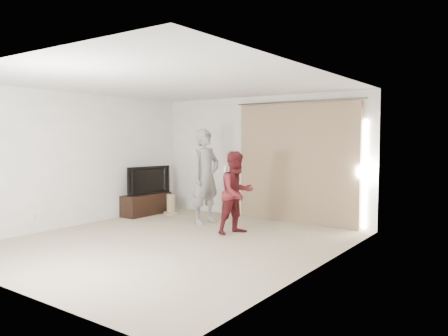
{
  "coord_description": "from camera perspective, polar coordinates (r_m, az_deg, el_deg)",
  "views": [
    {
      "loc": [
        4.8,
        -5.27,
        1.73
      ],
      "look_at": [
        0.17,
        1.2,
        1.17
      ],
      "focal_mm": 35.0,
      "sensor_mm": 36.0,
      "label": 1
    }
  ],
  "objects": [
    {
      "name": "person_man",
      "position": [
        8.78,
        -2.43,
        -1.1
      ],
      "size": [
        0.54,
        0.74,
        1.89
      ],
      "color": "gray",
      "rests_on": "ground"
    },
    {
      "name": "scratching_post",
      "position": [
        9.9,
        -6.93,
        -4.99
      ],
      "size": [
        0.34,
        0.34,
        0.46
      ],
      "color": "tan",
      "rests_on": "ground"
    },
    {
      "name": "wall_back",
      "position": [
        9.36,
        4.7,
        1.38
      ],
      "size": [
        5.0,
        0.04,
        2.6
      ],
      "primitive_type": "cube",
      "color": "white",
      "rests_on": "ground"
    },
    {
      "name": "ceiling",
      "position": [
        7.18,
        -6.79,
        10.96
      ],
      "size": [
        5.0,
        5.5,
        0.01
      ],
      "primitive_type": "cube",
      "color": "silver",
      "rests_on": "wall_back"
    },
    {
      "name": "tv_console",
      "position": [
        9.97,
        -10.09,
        -4.67
      ],
      "size": [
        0.42,
        1.21,
        0.46
      ],
      "primitive_type": "cube",
      "color": "black",
      "rests_on": "ground"
    },
    {
      "name": "curtain",
      "position": [
        8.87,
        9.54,
        0.57
      ],
      "size": [
        2.8,
        0.11,
        2.46
      ],
      "color": "tan",
      "rests_on": "ground"
    },
    {
      "name": "person_woman",
      "position": [
        7.81,
        1.68,
        -3.25
      ],
      "size": [
        0.75,
        0.86,
        1.48
      ],
      "color": "#57181C",
      "rests_on": "ground"
    },
    {
      "name": "wall_left",
      "position": [
        9.02,
        -18.54,
        1.08
      ],
      "size": [
        0.04,
        5.5,
        2.6
      ],
      "color": "white",
      "rests_on": "ground"
    },
    {
      "name": "tv",
      "position": [
        9.91,
        -10.13,
        -1.56
      ],
      "size": [
        0.34,
        1.09,
        0.63
      ],
      "primitive_type": "imported",
      "rotation": [
        0.0,
        0.0,
        1.39
      ],
      "color": "black",
      "rests_on": "tv_console"
    },
    {
      "name": "floor",
      "position": [
        7.34,
        -6.62,
        -9.63
      ],
      "size": [
        5.5,
        5.5,
        0.0
      ],
      "primitive_type": "plane",
      "color": "tan",
      "rests_on": "ground"
    }
  ]
}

